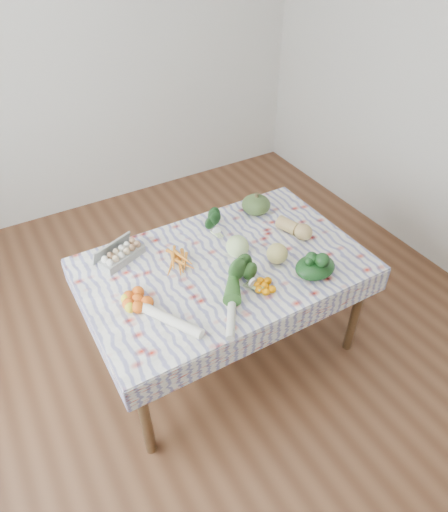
% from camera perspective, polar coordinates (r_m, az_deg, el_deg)
% --- Properties ---
extents(ground, '(4.50, 4.50, 0.00)m').
position_cam_1_polar(ground, '(3.26, 0.00, -11.14)').
color(ground, '#53301C').
rests_on(ground, ground).
extents(wall_back, '(4.00, 0.04, 2.80)m').
position_cam_1_polar(wall_back, '(4.31, -16.61, 23.05)').
color(wall_back, silver).
rests_on(wall_back, ground).
extents(dining_table, '(1.60, 1.00, 0.75)m').
position_cam_1_polar(dining_table, '(2.77, 0.00, -2.25)').
color(dining_table, brown).
rests_on(dining_table, ground).
extents(tablecloth, '(1.66, 1.06, 0.01)m').
position_cam_1_polar(tablecloth, '(2.72, 0.00, -1.04)').
color(tablecloth, silver).
rests_on(tablecloth, dining_table).
extents(egg_carton, '(0.31, 0.21, 0.08)m').
position_cam_1_polar(egg_carton, '(2.78, -12.63, 0.08)').
color(egg_carton, '#9E9E99').
rests_on(egg_carton, tablecloth).
extents(carrot_bunch, '(0.24, 0.23, 0.04)m').
position_cam_1_polar(carrot_bunch, '(2.71, -5.88, -0.68)').
color(carrot_bunch, orange).
rests_on(carrot_bunch, tablecloth).
extents(kale_bunch, '(0.16, 0.15, 0.13)m').
position_cam_1_polar(kale_bunch, '(2.93, -1.22, 4.11)').
color(kale_bunch, '#133414').
rests_on(kale_bunch, tablecloth).
extents(kabocha_squash, '(0.24, 0.24, 0.13)m').
position_cam_1_polar(kabocha_squash, '(3.11, 4.03, 6.43)').
color(kabocha_squash, '#405829').
rests_on(kabocha_squash, tablecloth).
extents(cabbage, '(0.18, 0.18, 0.14)m').
position_cam_1_polar(cabbage, '(2.73, 1.68, 1.20)').
color(cabbage, '#C0DE8A').
rests_on(cabbage, tablecloth).
extents(butternut_squash, '(0.18, 0.26, 0.11)m').
position_cam_1_polar(butternut_squash, '(2.94, 8.87, 3.60)').
color(butternut_squash, tan).
rests_on(butternut_squash, tablecloth).
extents(orange_cluster, '(0.25, 0.25, 0.07)m').
position_cam_1_polar(orange_cluster, '(2.49, -10.70, -5.34)').
color(orange_cluster, orange).
rests_on(orange_cluster, tablecloth).
extents(broccoli, '(0.18, 0.18, 0.11)m').
position_cam_1_polar(broccoli, '(2.55, 2.81, -2.59)').
color(broccoli, '#274F1E').
rests_on(broccoli, tablecloth).
extents(mandarin_cluster, '(0.19, 0.19, 0.05)m').
position_cam_1_polar(mandarin_cluster, '(2.55, 5.15, -3.68)').
color(mandarin_cluster, orange).
rests_on(mandarin_cluster, tablecloth).
extents(grapefruit, '(0.14, 0.14, 0.13)m').
position_cam_1_polar(grapefruit, '(2.70, 6.66, 0.31)').
color(grapefruit, '#CABA62').
rests_on(grapefruit, tablecloth).
extents(spinach_bag, '(0.29, 0.26, 0.11)m').
position_cam_1_polar(spinach_bag, '(2.66, 11.32, -1.38)').
color(spinach_bag, black).
rests_on(spinach_bag, tablecloth).
extents(daikon, '(0.24, 0.37, 0.06)m').
position_cam_1_polar(daikon, '(2.37, -6.61, -7.98)').
color(daikon, silver).
rests_on(daikon, tablecloth).
extents(leek, '(0.29, 0.40, 0.05)m').
position_cam_1_polar(leek, '(2.43, 1.00, -6.21)').
color(leek, beige).
rests_on(leek, tablecloth).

